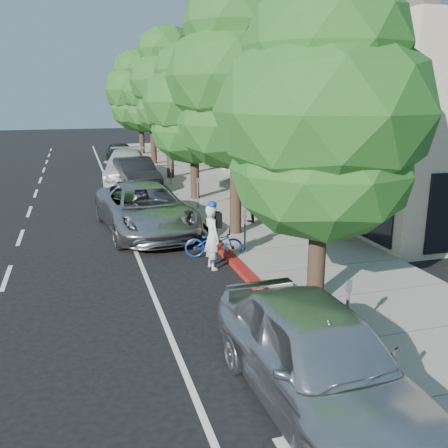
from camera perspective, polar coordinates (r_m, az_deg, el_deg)
name	(u,v)px	position (r m, az deg, el deg)	size (l,w,h in m)	color
ground	(249,280)	(13.31, 2.92, -6.39)	(120.00, 120.00, 0.00)	black
sidewalk	(238,207)	(21.26, 1.61, 1.94)	(4.60, 56.00, 0.15)	gray
curb	(185,211)	(20.68, -4.46, 1.53)	(0.30, 56.00, 0.15)	#9E998E
curb_red_segment	(238,265)	(14.18, 1.58, -4.71)	(0.32, 4.00, 0.15)	maroon
storefront_building	(299,114)	(32.76, 8.53, 12.37)	(10.00, 36.00, 7.00)	beige
street_tree_0	(324,116)	(10.95, 11.34, 11.98)	(4.72, 4.72, 7.13)	black
street_tree_1	(236,81)	(16.50, 1.43, 16.05)	(4.58, 4.58, 8.21)	black
street_tree_2	(194,104)	(22.28, -3.48, 13.55)	(4.51, 4.51, 7.08)	black
street_tree_3	(168,83)	(28.16, -6.41, 15.75)	(4.26, 4.26, 8.30)	black
street_tree_4	(152,93)	(34.07, -8.26, 14.57)	(3.97, 3.97, 7.48)	black
street_tree_5	(140,91)	(40.01, -9.59, 14.74)	(5.42, 5.42, 8.09)	black
cyclist	(212,237)	(13.86, -1.34, -1.52)	(0.66, 0.44, 1.82)	silver
bicycle	(214,243)	(14.93, -1.17, -2.13)	(0.61, 1.75, 0.92)	#153C95
silver_suv	(145,209)	(17.78, -9.02, 1.71)	(2.77, 6.02, 1.67)	#AEAFB3
dark_sedan	(135,174)	(25.86, -10.08, 5.66)	(1.68, 4.83, 1.59)	black
white_pickup	(127,166)	(28.31, -11.05, 6.51)	(2.38, 5.86, 1.70)	silver
dark_suv_far	(121,153)	(35.27, -11.72, 7.90)	(1.76, 4.36, 1.49)	black
near_car_a	(318,358)	(8.08, 10.72, -14.78)	(2.03, 5.04, 1.72)	silver
pedestrian	(254,199)	(18.42, 3.40, 2.92)	(0.85, 0.66, 1.74)	black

